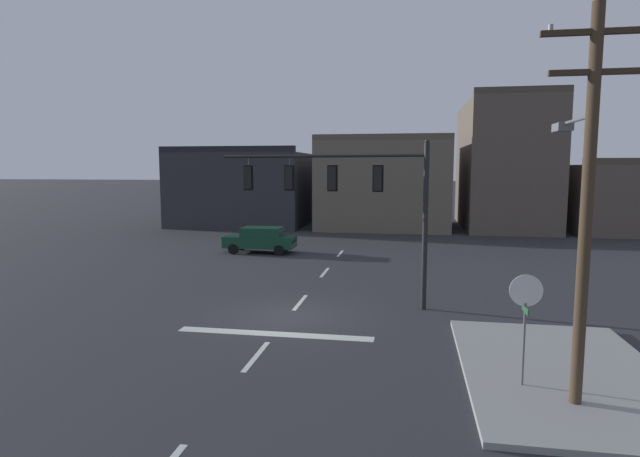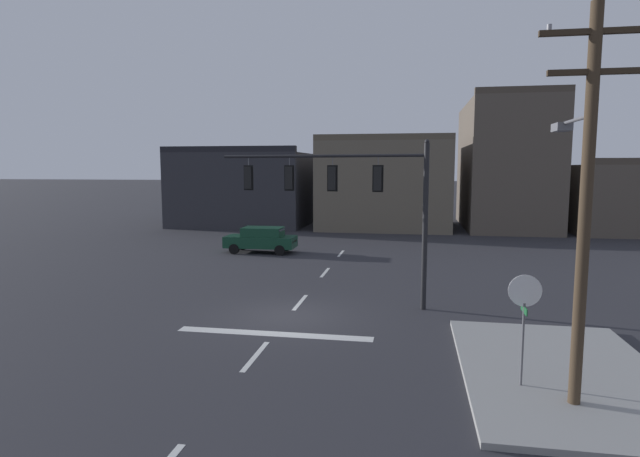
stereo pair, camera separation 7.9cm
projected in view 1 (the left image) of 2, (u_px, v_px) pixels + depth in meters
ground_plane at (289, 317)px, 18.59m from camera, size 400.00×400.00×0.00m
sidewalk_near_corner at (563, 373)px, 13.29m from camera, size 5.00×8.00×0.15m
stop_bar_paint at (274, 334)px, 16.63m from camera, size 6.40×0.50×0.01m
lane_centreline at (300, 302)px, 20.55m from camera, size 0.16×26.40×0.01m
signal_mast_near_side at (348, 190)px, 19.98m from camera, size 8.28×1.35×6.35m
stop_sign at (526, 303)px, 12.17m from camera, size 0.76×0.64×2.83m
car_lot_nearside at (261, 239)px, 32.52m from camera, size 4.47×1.93×1.61m
utility_pole at (585, 192)px, 11.07m from camera, size 2.20×2.56×8.66m
building_row at (404, 182)px, 47.07m from camera, size 41.55×13.76×11.43m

